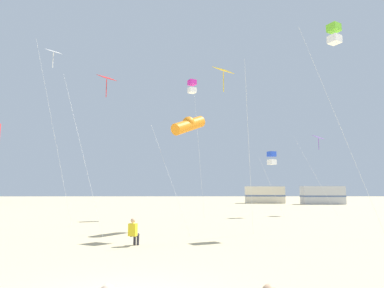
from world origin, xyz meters
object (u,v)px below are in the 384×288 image
object	(u,v)px
kite_flyer_standing	(134,231)
rv_van_silver	(322,195)
kite_box_lime	(334,34)
kite_diamond_violet	(318,140)
kite_tube_orange	(189,125)
kite_diamond_gold	(225,76)
kite_box_magenta	(192,87)
rv_van_cream	(265,195)
kite_diamond_scarlet	(105,83)
kite_diamond_white	(54,59)
kite_box_blue	(272,158)

from	to	relation	value
kite_flyer_standing	rv_van_silver	xyz separation A→B (m)	(23.29, 38.05, 0.78)
kite_box_lime	kite_diamond_violet	size ratio (longest dim) A/B	1.57
kite_tube_orange	kite_diamond_gold	bearing A→B (deg)	-49.48
kite_box_lime	kite_box_magenta	xyz separation A→B (m)	(-8.08, 9.84, -0.05)
kite_box_lime	rv_van_cream	size ratio (longest dim) A/B	1.78
kite_flyer_standing	kite_diamond_scarlet	world-z (taller)	kite_diamond_scarlet
rv_van_silver	kite_diamond_violet	bearing A→B (deg)	-111.88
kite_tube_orange	rv_van_silver	world-z (taller)	kite_tube_orange
kite_diamond_violet	kite_box_magenta	distance (m)	13.24
kite_diamond_gold	kite_diamond_scarlet	distance (m)	7.16
kite_diamond_white	rv_van_cream	bearing A→B (deg)	57.21
kite_box_lime	kite_box_magenta	distance (m)	12.73
kite_tube_orange	kite_diamond_white	size ratio (longest dim) A/B	0.57
kite_flyer_standing	kite_box_lime	world-z (taller)	kite_box_lime
kite_diamond_scarlet	kite_box_blue	bearing A→B (deg)	39.04
kite_box_magenta	kite_diamond_gold	bearing A→B (deg)	-81.07
kite_diamond_scarlet	rv_van_cream	world-z (taller)	kite_diamond_scarlet
kite_diamond_white	rv_van_cream	xyz separation A→B (m)	(22.05, 34.23, -9.88)
kite_diamond_scarlet	kite_box_magenta	size ratio (longest dim) A/B	0.78
kite_box_lime	kite_tube_orange	bearing A→B (deg)	169.73
kite_diamond_white	rv_van_silver	xyz separation A→B (m)	(30.30, 30.50, -9.88)
kite_diamond_gold	kite_diamond_scarlet	world-z (taller)	kite_diamond_scarlet
kite_box_blue	rv_van_cream	world-z (taller)	kite_box_blue
rv_van_silver	kite_diamond_white	bearing A→B (deg)	-134.61
kite_flyer_standing	kite_box_lime	size ratio (longest dim) A/B	0.10
kite_diamond_violet	rv_van_silver	size ratio (longest dim) A/B	1.16
kite_flyer_standing	rv_van_cream	bearing A→B (deg)	-91.55
kite_diamond_gold	kite_diamond_white	size ratio (longest dim) A/B	0.74
kite_box_blue	kite_box_magenta	world-z (taller)	kite_box_magenta
kite_box_lime	kite_diamond_gold	xyz separation A→B (m)	(-6.41, -0.78, -2.82)
kite_box_blue	kite_diamond_violet	distance (m)	5.92
kite_box_lime	rv_van_silver	bearing A→B (deg)	69.92
kite_diamond_scarlet	rv_van_silver	bearing A→B (deg)	52.19
kite_box_blue	kite_box_magenta	bearing A→B (deg)	-170.65
kite_diamond_gold	rv_van_cream	distance (m)	41.06
kite_diamond_violet	kite_flyer_standing	bearing A→B (deg)	-131.08
kite_box_lime	kite_diamond_violet	world-z (taller)	kite_box_lime
kite_tube_orange	rv_van_silver	size ratio (longest dim) A/B	1.07
kite_box_lime	kite_box_magenta	bearing A→B (deg)	129.37
kite_box_blue	rv_van_cream	distance (m)	28.00
kite_tube_orange	kite_diamond_white	bearing A→B (deg)	165.19
kite_box_magenta	rv_van_cream	xyz separation A→B (m)	(12.44, 28.37, -9.77)
kite_diamond_white	rv_van_cream	distance (m)	41.90
kite_flyer_standing	kite_box_blue	distance (m)	18.01
kite_diamond_gold	rv_van_silver	xyz separation A→B (m)	(19.02, 35.26, -7.00)
kite_flyer_standing	kite_diamond_white	world-z (taller)	kite_diamond_white
kite_flyer_standing	kite_box_lime	distance (m)	15.47
kite_diamond_gold	rv_van_cream	bearing A→B (deg)	74.56
kite_diamond_white	kite_diamond_violet	distance (m)	24.00
rv_van_cream	kite_diamond_white	bearing A→B (deg)	-117.86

